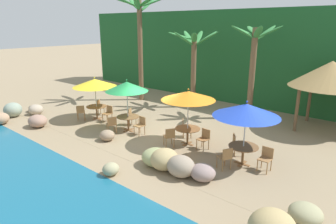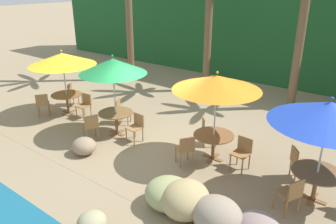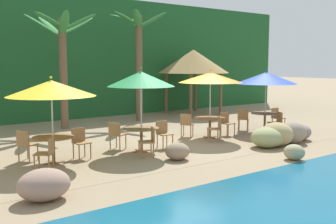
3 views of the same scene
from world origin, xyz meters
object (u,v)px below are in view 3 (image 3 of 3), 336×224
Objects in this scene: palapa_hut at (193,62)px; chair_yellow_inland at (26,143)px; chair_green_left at (149,140)px; umbrella_yellow at (51,88)px; dining_table_green at (141,132)px; palm_tree_second at (62,49)px; chair_yellow_seaward at (80,141)px; umbrella_green at (141,79)px; chair_orange_left at (216,127)px; dining_table_yellow at (53,141)px; chair_orange_inland at (187,123)px; chair_blue_seaward at (277,117)px; chair_yellow_left at (47,152)px; dining_table_orange at (210,121)px; chair_green_inland at (116,134)px; umbrella_blue at (266,78)px; chair_blue_inland at (243,118)px; palm_tree_third at (139,48)px; chair_blue_left at (277,121)px; umbrella_orange at (210,77)px; chair_green_seaward at (163,132)px; dining_table_blue at (265,116)px; chair_orange_seaward at (226,122)px.

chair_yellow_inland is at bearing -152.87° from palapa_hut.
chair_yellow_inland and chair_green_left have the same top height.
umbrella_yellow is 2.73× the size of chair_yellow_inland.
palm_tree_second is (-0.14, 5.69, 2.69)m from dining_table_green.
chair_yellow_seaward is at bearing -147.12° from palapa_hut.
umbrella_green is 2.96× the size of chair_orange_left.
dining_table_yellow is 1.26× the size of chair_orange_inland.
chair_blue_seaward is (6.88, 0.31, -0.10)m from dining_table_green.
chair_yellow_left is 0.79× the size of dining_table_orange.
chair_yellow_seaward reaches higher than dining_table_orange.
chair_green_inland is 1.00× the size of chair_blue_seaward.
umbrella_blue reaches higher than chair_green_inland.
chair_green_inland is (-0.48, 0.71, -0.10)m from dining_table_green.
palapa_hut is (7.86, 5.58, 2.28)m from chair_green_inland.
umbrella_blue reaches higher than chair_blue_seaward.
dining_table_orange is at bearing 177.34° from chair_blue_seaward.
chair_blue_inland is at bearing -5.10° from chair_orange_inland.
dining_table_yellow is 1.26× the size of chair_blue_seaward.
dining_table_green is at bearing -8.82° from chair_yellow_seaward.
umbrella_yellow is 0.47× the size of palm_tree_third.
chair_blue_seaward is (9.61, 0.15, -1.53)m from umbrella_yellow.
dining_table_yellow is at bearing 175.02° from chair_blue_left.
chair_yellow_left is 6.09m from chair_orange_inland.
umbrella_green is at bearing -122.00° from palm_tree_third.
chair_yellow_left is 0.35× the size of umbrella_orange.
umbrella_green is 2.96× the size of chair_blue_left.
chair_green_left is (-1.11, -0.83, 0.00)m from chair_green_seaward.
chair_blue_seaward is at bearing -37.48° from palm_tree_second.
chair_yellow_inland is 4.19m from chair_green_seaward.
umbrella_green reaches higher than chair_yellow_left.
dining_table_yellow is 0.86m from chair_yellow_inland.
umbrella_yellow is 0.50× the size of palm_tree_second.
umbrella_orange is (2.43, 0.46, 1.69)m from chair_green_seaward.
dining_table_blue is at bearing 9.28° from chair_orange_left.
chair_yellow_inland is 6.76m from umbrella_orange.
umbrella_orange is at bearing -170.14° from chair_blue_inland.
umbrella_blue is (6.03, 0.23, 1.52)m from dining_table_green.
palapa_hut reaches higher than chair_orange_left.
umbrella_green reaches higher than chair_green_inland.
chair_green_left is 1.00× the size of chair_orange_left.
dining_table_green is at bearing -171.73° from umbrella_orange.
dining_table_green is 0.44× the size of umbrella_blue.
palapa_hut is (10.64, 5.45, 2.28)m from chair_yellow_inland.
dining_table_green is 6.22m from umbrella_blue.
umbrella_yellow is 1.75m from chair_yellow_left.
chair_blue_inland is (7.33, 0.56, 0.00)m from chair_yellow_seaward.
chair_orange_seaward is at bearing -22.69° from chair_orange_inland.
chair_yellow_left is at bearing -169.74° from dining_table_green.
palm_tree_second is (-3.03, 5.98, 2.80)m from chair_orange_left.
chair_blue_seaward reaches higher than dining_table_green.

